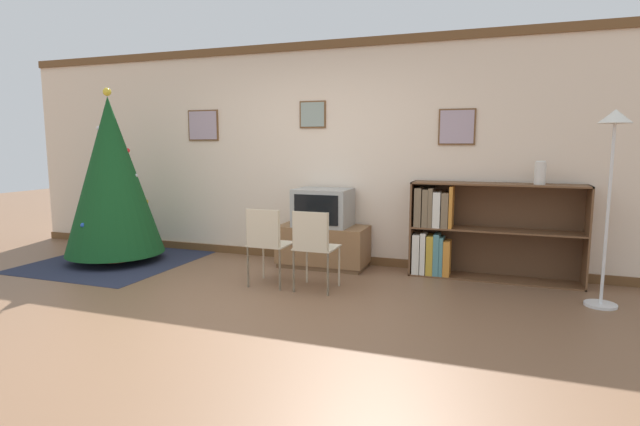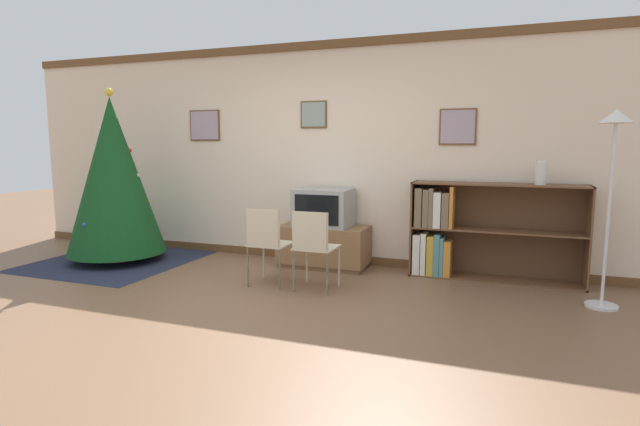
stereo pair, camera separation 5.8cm
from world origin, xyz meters
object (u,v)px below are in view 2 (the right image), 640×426
at_px(television, 324,207).
at_px(folding_chair_right, 313,245).
at_px(folding_chair_left, 267,242).
at_px(standing_lamp, 613,157).
at_px(christmas_tree, 114,176).
at_px(tv_console, 324,246).
at_px(bookshelf, 463,231).
at_px(vase, 541,173).

distance_m(television, folding_chair_right, 1.06).
xyz_separation_m(folding_chair_left, standing_lamp, (3.14, 0.46, 0.89)).
bearing_deg(folding_chair_left, christmas_tree, 170.77).
bearing_deg(folding_chair_left, tv_console, 75.64).
height_order(tv_console, bookshelf, bookshelf).
bearing_deg(christmas_tree, folding_chair_left, -9.23).
relative_size(christmas_tree, television, 3.28).
bearing_deg(christmas_tree, folding_chair_right, -7.57).
xyz_separation_m(christmas_tree, folding_chair_right, (2.81, -0.37, -0.60)).
distance_m(christmas_tree, vase, 4.96).
distance_m(christmas_tree, folding_chair_left, 2.41).
bearing_deg(television, tv_console, 90.00).
bearing_deg(vase, bookshelf, 178.35).
bearing_deg(vase, television, -178.33).
relative_size(television, folding_chair_left, 0.80).
bearing_deg(christmas_tree, bookshelf, 9.75).
bearing_deg(tv_console, bookshelf, 3.14).
bearing_deg(tv_console, christmas_tree, -166.24).
xyz_separation_m(christmas_tree, vase, (4.91, 0.69, 0.11)).
relative_size(tv_console, vase, 4.32).
xyz_separation_m(folding_chair_left, vase, (2.61, 1.07, 0.71)).
bearing_deg(folding_chair_left, bookshelf, 30.37).
bearing_deg(tv_console, folding_chair_right, -75.64).
xyz_separation_m(vase, standing_lamp, (0.53, -0.61, 0.18)).
xyz_separation_m(television, standing_lamp, (2.89, -0.54, 0.64)).
distance_m(television, bookshelf, 1.62).
relative_size(television, folding_chair_right, 0.80).
relative_size(christmas_tree, standing_lamp, 1.21).
bearing_deg(folding_chair_right, bookshelf, 38.98).
distance_m(christmas_tree, folding_chair_right, 2.90).
distance_m(vase, standing_lamp, 0.83).
xyz_separation_m(tv_console, folding_chair_right, (0.26, -1.00, 0.22)).
relative_size(bookshelf, standing_lamp, 1.02).
bearing_deg(folding_chair_left, folding_chair_right, 0.00).
xyz_separation_m(tv_console, folding_chair_left, (-0.26, -1.00, 0.22)).
xyz_separation_m(tv_console, standing_lamp, (2.89, -0.54, 1.11)).
distance_m(tv_console, television, 0.47).
bearing_deg(folding_chair_right, vase, 26.93).
bearing_deg(television, christmas_tree, -166.29).
distance_m(folding_chair_right, bookshelf, 1.73).
bearing_deg(television, standing_lamp, -10.57).
distance_m(tv_console, vase, 2.53).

